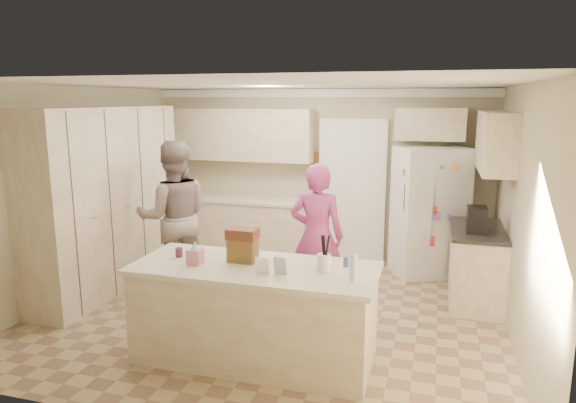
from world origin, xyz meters
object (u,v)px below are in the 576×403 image
(tissue_box, at_px, (195,257))
(teen_girl, at_px, (317,237))
(coffee_maker, at_px, (477,220))
(utensil_crock, at_px, (324,263))
(island_base, at_px, (255,315))
(refrigerator, at_px, (429,211))
(teen_boy, at_px, (174,217))
(dollhouse_body, at_px, (243,250))

(tissue_box, relative_size, teen_girl, 0.08)
(coffee_maker, xyz_separation_m, utensil_crock, (-1.40, -1.85, -0.07))
(island_base, bearing_deg, refrigerator, 63.47)
(teen_boy, bearing_deg, teen_girl, 149.21)
(dollhouse_body, bearing_deg, refrigerator, 60.40)
(coffee_maker, relative_size, teen_girl, 0.17)
(utensil_crock, relative_size, teen_boy, 0.08)
(coffee_maker, height_order, teen_girl, teen_girl)
(coffee_maker, height_order, utensil_crock, coffee_maker)
(tissue_box, bearing_deg, coffee_maker, 37.57)
(refrigerator, xyz_separation_m, teen_girl, (-1.23, -1.63, -0.03))
(coffee_maker, xyz_separation_m, teen_girl, (-1.78, -0.52, -0.20))
(utensil_crock, bearing_deg, dollhouse_body, 176.42)
(island_base, bearing_deg, teen_boy, 138.65)
(teen_girl, bearing_deg, coffee_maker, -167.46)
(tissue_box, bearing_deg, teen_boy, 124.81)
(refrigerator, height_order, coffee_maker, refrigerator)
(refrigerator, xyz_separation_m, tissue_box, (-2.05, -3.11, 0.10))
(coffee_maker, relative_size, utensil_crock, 2.00)
(teen_boy, bearing_deg, island_base, 108.65)
(teen_boy, bearing_deg, utensil_crock, 118.91)
(utensil_crock, distance_m, teen_boy, 2.62)
(coffee_maker, bearing_deg, dollhouse_body, -140.71)
(dollhouse_body, relative_size, teen_boy, 0.13)
(coffee_maker, distance_m, island_base, 2.87)
(utensil_crock, bearing_deg, tissue_box, -172.87)
(refrigerator, distance_m, tissue_box, 3.72)
(tissue_box, bearing_deg, dollhouse_body, 26.57)
(island_base, height_order, utensil_crock, utensil_crock)
(island_base, relative_size, dollhouse_body, 8.46)
(refrigerator, distance_m, island_base, 3.39)
(refrigerator, relative_size, utensil_crock, 12.00)
(coffee_maker, xyz_separation_m, island_base, (-2.05, -1.90, -0.63))
(coffee_maker, relative_size, tissue_box, 2.14)
(island_base, distance_m, utensil_crock, 0.86)
(coffee_maker, bearing_deg, tissue_box, -142.43)
(dollhouse_body, xyz_separation_m, teen_boy, (-1.45, 1.30, -0.06))
(coffee_maker, bearing_deg, island_base, -137.17)
(refrigerator, relative_size, coffee_maker, 6.00)
(coffee_maker, height_order, teen_boy, teen_boy)
(utensil_crock, relative_size, dollhouse_body, 0.58)
(island_base, relative_size, teen_boy, 1.13)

